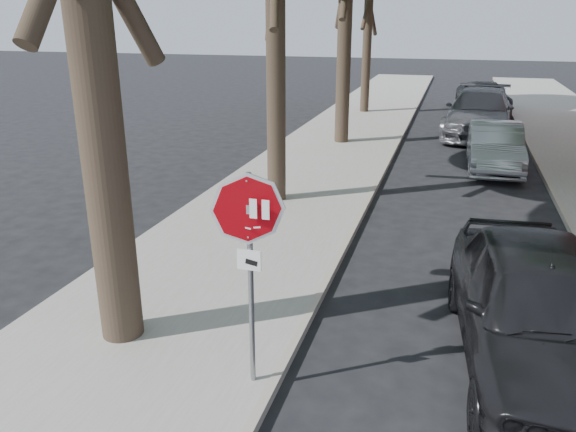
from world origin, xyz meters
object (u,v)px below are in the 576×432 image
object	(u,v)px
car_d	(483,97)
car_b	(495,147)
car_a	(539,308)
car_c	(479,113)
stop_sign	(249,241)

from	to	relation	value
car_d	car_b	bearing A→B (deg)	-91.62
car_a	car_c	xyz separation A→B (m)	(-0.32, 15.72, 0.04)
car_c	car_d	world-z (taller)	car_c
stop_sign	car_d	size ratio (longest dim) A/B	0.51
stop_sign	car_a	distance (m)	3.81
car_c	car_a	bearing A→B (deg)	-84.05
car_a	car_b	xyz separation A→B (m)	(0.00, 10.39, -0.14)
car_c	stop_sign	bearing A→B (deg)	-95.02
car_a	car_c	world-z (taller)	car_c
car_b	car_d	size ratio (longest dim) A/B	0.82
car_b	car_d	bearing A→B (deg)	89.24
stop_sign	car_b	size ratio (longest dim) A/B	0.63
car_a	car_b	world-z (taller)	car_a
car_d	stop_sign	bearing A→B (deg)	-99.77
car_a	car_c	distance (m)	15.72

